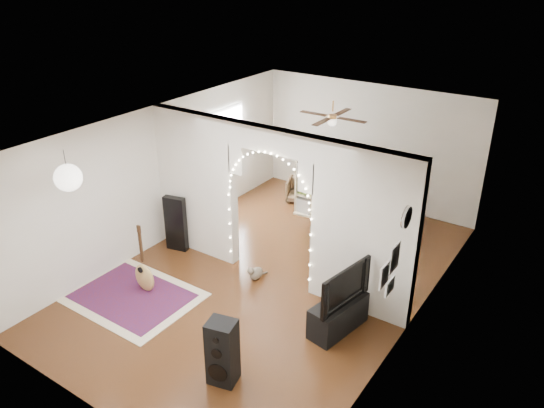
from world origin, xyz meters
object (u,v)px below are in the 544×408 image
Objects in this scene: floor_speaker at (222,352)px; dining_chair_right at (331,238)px; bookcase at (334,183)px; dining_table at (370,211)px; dining_chair_left at (300,190)px; acoustic_guitar at (143,267)px; media_console at (338,315)px.

floor_speaker reaches higher than dining_chair_right.
dining_table is at bearing -31.10° from bookcase.
dining_table is 2.26× the size of dining_chair_left.
bookcase reaches higher than dining_chair_right.
floor_speaker is 4.51m from dining_table.
floor_speaker is 0.56× the size of bookcase.
acoustic_guitar is 4.34m from dining_table.
media_console is (3.15, 0.90, -0.21)m from acoustic_guitar.
media_console is 1.71× the size of dining_chair_left.
dining_table is at bearing 53.59° from acoustic_guitar.
dining_table reaches higher than dining_chair_left.
dining_table is (2.40, 3.61, 0.23)m from acoustic_guitar.
media_console is 0.76× the size of dining_table.
media_console is 2.34m from dining_chair_right.
dining_table is 0.93m from dining_chair_right.
acoustic_guitar is 4.52m from dining_chair_left.
floor_speaker is 0.71× the size of dining_table.
media_console is 1.66× the size of dining_chair_right.
dining_chair_left is at bearing 145.86° from dining_chair_right.
acoustic_guitar is 1.73× the size of dining_chair_right.
acoustic_guitar reaches higher than dining_table.
floor_speaker is 1.56× the size of dining_chair_right.
floor_speaker is 1.96m from media_console.
dining_chair_left is (-2.10, 0.90, -0.42)m from dining_table.
acoustic_guitar is 0.79× the size of dining_table.
dining_chair_right is (0.61, -1.21, -0.57)m from bookcase.
dining_chair_right is at bearing 131.61° from media_console.
media_console is 4.60m from dining_chair_left.
media_console is 3.74m from bookcase.
dining_chair_right is (1.95, 2.90, -0.18)m from acoustic_guitar.
bookcase is at bearing 164.53° from dining_table.
media_console is at bearing -71.54° from dining_chair_left.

